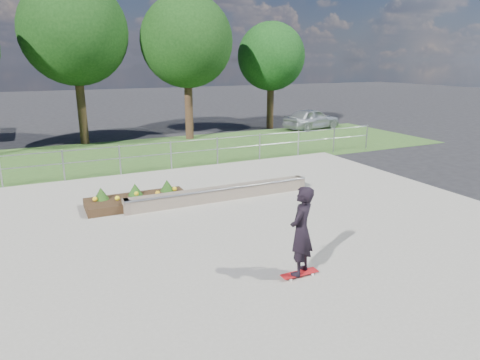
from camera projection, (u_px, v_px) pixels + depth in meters
name	position (u px, v px, depth m)	size (l,w,h in m)	color
ground	(258.00, 238.00, 10.68)	(120.00, 120.00, 0.00)	black
grass_verge	(150.00, 154.00, 20.24)	(30.00, 8.00, 0.02)	#2F5220
concrete_slab	(258.00, 237.00, 10.67)	(15.00, 15.00, 0.06)	gray
fence	(171.00, 152.00, 16.99)	(20.06, 0.06, 1.20)	#919399
tree_mid_left	(74.00, 32.00, 21.17)	(5.25, 5.25, 8.25)	black
tree_mid_right	(187.00, 42.00, 22.68)	(4.90, 4.90, 7.70)	#352115
tree_far_right	(271.00, 57.00, 26.66)	(4.20, 4.20, 6.60)	#312113
grind_ledge	(221.00, 193.00, 13.36)	(6.00, 0.44, 0.43)	#66594B
planter_bed	(137.00, 199.00, 12.91)	(3.00, 1.20, 0.61)	black
skateboarder	(301.00, 231.00, 8.39)	(0.80, 0.73, 1.90)	silver
parked_car	(312.00, 119.00, 27.30)	(1.58, 3.93, 1.34)	#A2A6AB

